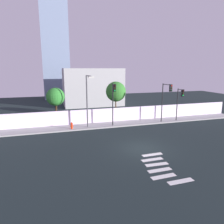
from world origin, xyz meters
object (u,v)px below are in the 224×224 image
(traffic_light_center, at_px, (114,96))
(traffic_light_right, at_px, (180,98))
(fire_hydrant, at_px, (72,125))
(roadside_tree_midleft, at_px, (116,92))
(street_lamp_curbside, at_px, (88,97))
(roadside_tree_leftmost, at_px, (55,97))
(traffic_light_left, at_px, (167,95))

(traffic_light_center, distance_m, traffic_light_right, 9.03)
(fire_hydrant, relative_size, roadside_tree_midleft, 0.15)
(traffic_light_right, distance_m, roadside_tree_midleft, 8.53)
(roadside_tree_midleft, bearing_deg, traffic_light_right, -27.82)
(traffic_light_right, xyz_separation_m, street_lamp_curbside, (-12.04, 0.54, 0.56))
(roadside_tree_midleft, bearing_deg, roadside_tree_leftmost, 180.00)
(traffic_light_right, distance_m, street_lamp_curbside, 12.06)
(roadside_tree_leftmost, xyz_separation_m, roadside_tree_midleft, (8.04, 0.00, 0.42))
(fire_hydrant, height_order, roadside_tree_leftmost, roadside_tree_leftmost)
(roadside_tree_leftmost, height_order, roadside_tree_midleft, roadside_tree_midleft)
(traffic_light_left, xyz_separation_m, roadside_tree_midleft, (-5.43, 4.07, 0.13))
(roadside_tree_leftmost, distance_m, roadside_tree_midleft, 8.05)
(street_lamp_curbside, distance_m, roadside_tree_leftmost, 4.93)
(roadside_tree_midleft, bearing_deg, street_lamp_curbside, -142.77)
(fire_hydrant, bearing_deg, traffic_light_center, -5.35)
(traffic_light_right, bearing_deg, roadside_tree_leftmost, 165.69)
(fire_hydrant, relative_size, roadside_tree_leftmost, 0.17)
(traffic_light_right, bearing_deg, roadside_tree_midleft, 152.18)
(roadside_tree_leftmost, bearing_deg, fire_hydrant, -64.53)
(traffic_light_center, height_order, traffic_light_right, traffic_light_center)
(traffic_light_right, height_order, fire_hydrant, traffic_light_right)
(street_lamp_curbside, relative_size, fire_hydrant, 7.89)
(traffic_light_left, distance_m, traffic_light_right, 2.15)
(fire_hydrant, bearing_deg, traffic_light_left, -3.57)
(traffic_light_left, height_order, traffic_light_center, traffic_light_center)
(traffic_light_center, xyz_separation_m, street_lamp_curbside, (-3.03, 0.36, 0.00))
(roadside_tree_leftmost, bearing_deg, roadside_tree_midleft, 0.00)
(traffic_light_left, distance_m, roadside_tree_midleft, 6.79)
(traffic_light_left, height_order, traffic_light_right, traffic_light_left)
(traffic_light_left, distance_m, roadside_tree_leftmost, 14.07)
(traffic_light_right, bearing_deg, street_lamp_curbside, 177.43)
(traffic_light_left, distance_m, traffic_light_center, 6.92)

